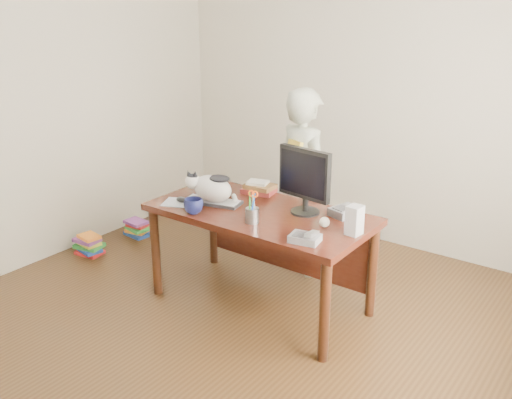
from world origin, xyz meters
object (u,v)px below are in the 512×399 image
object	(u,v)px
book_stack	(259,188)
person	(304,182)
keyboard	(213,201)
mouse	(182,200)
pen_cup	(252,214)
calculator	(345,211)
baseball	(324,222)
desk	(266,226)
book_pile_b	(137,228)
monitor	(305,177)
book_pile_a	(89,245)
phone	(306,238)
speaker	(355,220)
cat	(211,187)
coffee_mug	(193,206)

from	to	relation	value
book_stack	person	xyz separation A→B (m)	(0.17, 0.38, -0.02)
keyboard	mouse	xyz separation A→B (m)	(-0.19, -0.13, 0.01)
pen_cup	calculator	bearing A→B (deg)	47.82
mouse	book_stack	world-z (taller)	book_stack
pen_cup	person	xyz separation A→B (m)	(-0.15, 0.90, -0.04)
pen_cup	baseball	size ratio (longest dim) A/B	3.36
desk	book_pile_b	size ratio (longest dim) A/B	6.20
desk	pen_cup	xyz separation A→B (m)	(0.09, -0.29, 0.21)
monitor	book_stack	distance (m)	0.59
book_pile_a	calculator	bearing A→B (deg)	11.84
pen_cup	phone	size ratio (longest dim) A/B	1.14
mouse	phone	distance (m)	1.12
person	book_pile_a	distance (m)	2.03
book_stack	calculator	distance (m)	0.77
keyboard	person	world-z (taller)	person
calculator	mouse	bearing A→B (deg)	-139.79
phone	person	distance (m)	1.14
monitor	calculator	xyz separation A→B (m)	(0.25, 0.14, -0.24)
pen_cup	speaker	distance (m)	0.69
desk	monitor	world-z (taller)	monitor
mouse	baseball	size ratio (longest dim) A/B	1.62
desk	book_pile_b	bearing A→B (deg)	171.03
mouse	book_pile_a	world-z (taller)	mouse
book_stack	calculator	size ratio (longest dim) A/B	1.16
speaker	calculator	world-z (taller)	speaker
cat	speaker	bearing A→B (deg)	-8.85
mouse	baseball	bearing A→B (deg)	-13.08
keyboard	pen_cup	size ratio (longest dim) A/B	1.94
coffee_mug	book_pile_b	bearing A→B (deg)	154.09
cat	mouse	xyz separation A→B (m)	(-0.18, -0.12, -0.10)
speaker	book_pile_a	distance (m)	2.61
desk	phone	size ratio (longest dim) A/B	7.80
phone	baseball	world-z (taller)	phone
calculator	book_pile_a	bearing A→B (deg)	-151.70
baseball	book_pile_a	xyz separation A→B (m)	(-2.27, -0.21, -0.70)
keyboard	monitor	world-z (taller)	monitor
desk	baseball	xyz separation A→B (m)	(0.52, -0.07, 0.18)
keyboard	monitor	size ratio (longest dim) A/B	0.96
book_pile_b	desk	bearing A→B (deg)	-8.97
monitor	coffee_mug	size ratio (longest dim) A/B	3.49
cat	book_pile_b	bearing A→B (deg)	148.31
keyboard	mouse	distance (m)	0.23
coffee_mug	cat	bearing A→B (deg)	99.17
mouse	baseball	distance (m)	1.11
book_stack	mouse	bearing A→B (deg)	-131.67
monitor	baseball	xyz separation A→B (m)	(0.24, -0.13, -0.23)
phone	book_stack	bearing A→B (deg)	132.78
speaker	baseball	bearing A→B (deg)	-173.06
desk	calculator	bearing A→B (deg)	20.66
coffee_mug	speaker	distance (m)	1.14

